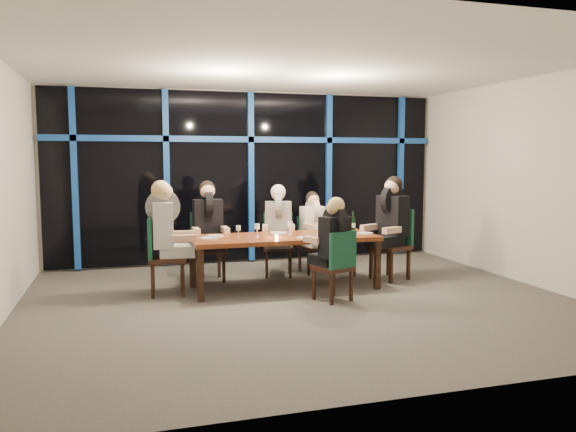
% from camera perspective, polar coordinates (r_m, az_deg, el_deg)
% --- Properties ---
extents(room, '(7.04, 7.00, 3.02)m').
position_cam_1_polar(room, '(7.08, 1.39, 7.38)').
color(room, '#5A554F').
rests_on(room, ground).
extents(window_wall, '(6.86, 0.43, 2.94)m').
position_cam_1_polar(window_wall, '(9.91, -3.78, 4.23)').
color(window_wall, black).
rests_on(window_wall, ground).
extents(dining_table, '(2.60, 1.00, 0.75)m').
position_cam_1_polar(dining_table, '(7.93, -0.41, -2.50)').
color(dining_table, brown).
rests_on(dining_table, ground).
extents(chair_far_left, '(0.49, 0.49, 1.03)m').
position_cam_1_polar(chair_far_left, '(8.57, -8.18, -2.66)').
color(chair_far_left, black).
rests_on(chair_far_left, ground).
extents(chair_far_mid, '(0.55, 0.55, 0.98)m').
position_cam_1_polar(chair_far_mid, '(8.83, -1.00, -2.53)').
color(chair_far_mid, black).
rests_on(chair_far_mid, ground).
extents(chair_far_right, '(0.46, 0.46, 0.89)m').
position_cam_1_polar(chair_far_right, '(9.09, 2.39, -2.58)').
color(chair_far_right, black).
rests_on(chair_far_right, ground).
extents(chair_end_left, '(0.52, 0.52, 1.05)m').
position_cam_1_polar(chair_end_left, '(7.73, -12.87, -3.57)').
color(chair_end_left, black).
rests_on(chair_end_left, ground).
extents(chair_end_right, '(0.65, 0.65, 1.07)m').
position_cam_1_polar(chair_end_right, '(8.72, 10.74, -2.40)').
color(chair_end_right, black).
rests_on(chair_end_right, ground).
extents(chair_near_mid, '(0.55, 0.55, 0.92)m').
position_cam_1_polar(chair_near_mid, '(7.23, 5.00, -4.71)').
color(chair_near_mid, black).
rests_on(chair_near_mid, ground).
extents(diner_far_left, '(0.51, 0.64, 1.00)m').
position_cam_1_polar(diner_far_left, '(8.43, -8.12, -0.02)').
color(diner_far_left, black).
rests_on(diner_far_left, ground).
extents(diner_far_mid, '(0.56, 0.66, 0.95)m').
position_cam_1_polar(diner_far_mid, '(8.69, -1.00, -0.09)').
color(diner_far_mid, black).
rests_on(diner_far_mid, ground).
extents(diner_far_right, '(0.47, 0.58, 0.87)m').
position_cam_1_polar(diner_far_right, '(8.98, 2.61, -0.40)').
color(diner_far_right, silver).
rests_on(diner_far_right, ground).
extents(diner_end_left, '(0.67, 0.54, 1.03)m').
position_cam_1_polar(diner_end_left, '(7.67, -12.28, -0.49)').
color(diner_end_left, black).
rests_on(diner_end_left, ground).
extents(diner_end_right, '(0.73, 0.66, 1.04)m').
position_cam_1_polar(diner_end_right, '(8.60, 10.41, 0.33)').
color(diner_end_right, black).
rests_on(diner_end_right, ground).
extents(diner_near_mid, '(0.56, 0.63, 0.90)m').
position_cam_1_polar(diner_near_mid, '(7.23, 4.61, -1.77)').
color(diner_near_mid, black).
rests_on(diner_near_mid, ground).
extents(plate_far_left, '(0.24, 0.24, 0.01)m').
position_cam_1_polar(plate_far_left, '(7.91, -7.42, -2.02)').
color(plate_far_left, white).
rests_on(plate_far_left, dining_table).
extents(plate_far_mid, '(0.24, 0.24, 0.01)m').
position_cam_1_polar(plate_far_mid, '(8.16, -0.94, -1.73)').
color(plate_far_mid, white).
rests_on(plate_far_mid, dining_table).
extents(plate_far_right, '(0.24, 0.24, 0.01)m').
position_cam_1_polar(plate_far_right, '(8.49, 4.26, -1.44)').
color(plate_far_right, white).
rests_on(plate_far_right, dining_table).
extents(plate_end_left, '(0.24, 0.24, 0.01)m').
position_cam_1_polar(plate_end_left, '(7.72, -8.04, -2.22)').
color(plate_end_left, white).
rests_on(plate_end_left, dining_table).
extents(plate_end_right, '(0.24, 0.24, 0.01)m').
position_cam_1_polar(plate_end_right, '(8.21, 7.79, -1.73)').
color(plate_end_right, white).
rests_on(plate_end_right, dining_table).
extents(plate_near_mid, '(0.24, 0.24, 0.01)m').
position_cam_1_polar(plate_near_mid, '(7.67, 1.77, -2.23)').
color(plate_near_mid, white).
rests_on(plate_near_mid, dining_table).
extents(wine_bottle, '(0.07, 0.07, 0.32)m').
position_cam_1_polar(wine_bottle, '(8.23, 6.60, -0.88)').
color(wine_bottle, black).
rests_on(wine_bottle, dining_table).
extents(water_pitcher, '(0.13, 0.11, 0.21)m').
position_cam_1_polar(water_pitcher, '(7.99, 4.36, -1.21)').
color(water_pitcher, silver).
rests_on(water_pitcher, dining_table).
extents(tea_light, '(0.05, 0.05, 0.03)m').
position_cam_1_polar(tea_light, '(7.73, -1.17, -2.10)').
color(tea_light, '#FFAA4C').
rests_on(tea_light, dining_table).
extents(wine_glass_a, '(0.07, 0.07, 0.18)m').
position_cam_1_polar(wine_glass_a, '(7.80, -3.17, -1.15)').
color(wine_glass_a, silver).
rests_on(wine_glass_a, dining_table).
extents(wine_glass_b, '(0.07, 0.07, 0.19)m').
position_cam_1_polar(wine_glass_b, '(8.03, 0.21, -0.93)').
color(wine_glass_b, white).
rests_on(wine_glass_b, dining_table).
extents(wine_glass_c, '(0.07, 0.07, 0.18)m').
position_cam_1_polar(wine_glass_c, '(7.93, 3.00, -1.07)').
color(wine_glass_c, white).
rests_on(wine_glass_c, dining_table).
extents(wine_glass_d, '(0.07, 0.07, 0.17)m').
position_cam_1_polar(wine_glass_d, '(7.75, -5.07, -1.30)').
color(wine_glass_d, silver).
rests_on(wine_glass_d, dining_table).
extents(wine_glass_e, '(0.06, 0.06, 0.16)m').
position_cam_1_polar(wine_glass_e, '(8.30, 5.31, -0.84)').
color(wine_glass_e, silver).
rests_on(wine_glass_e, dining_table).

